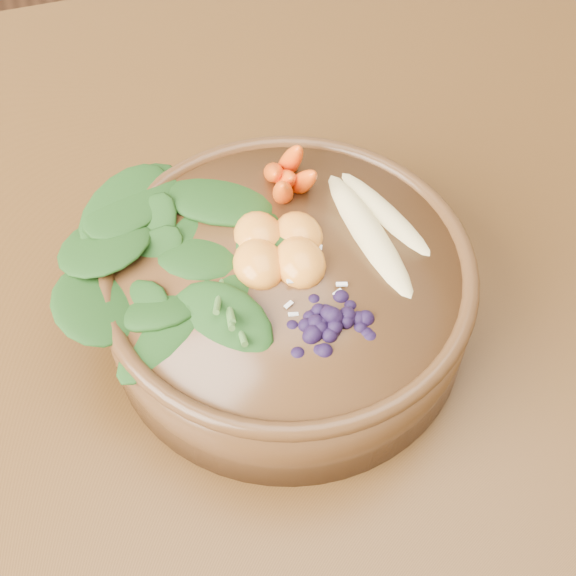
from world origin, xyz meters
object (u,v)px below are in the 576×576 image
at_px(stoneware_bowl, 288,297).
at_px(blueberry_pile, 333,305).
at_px(carrot_cluster, 297,143).
at_px(banana_halves, 378,211).
at_px(mandarin_cluster, 279,236).
at_px(kale_heap, 198,218).

distance_m(stoneware_bowl, blueberry_pile, 0.07).
height_order(stoneware_bowl, carrot_cluster, carrot_cluster).
distance_m(banana_halves, mandarin_cluster, 0.07).
distance_m(carrot_cluster, blueberry_pile, 0.13).
bearing_deg(banana_halves, mandarin_cluster, 170.25).
relative_size(stoneware_bowl, kale_heap, 1.53).
bearing_deg(kale_heap, stoneware_bowl, -40.57).
xyz_separation_m(kale_heap, blueberry_pile, (0.06, -0.09, -0.00)).
bearing_deg(blueberry_pile, stoneware_bowl, 105.43).
distance_m(stoneware_bowl, banana_halves, 0.08).
distance_m(stoneware_bowl, mandarin_cluster, 0.05).
bearing_deg(stoneware_bowl, banana_halves, 15.31).
distance_m(kale_heap, banana_halves, 0.12).
bearing_deg(stoneware_bowl, carrot_cluster, 68.87).
xyz_separation_m(stoneware_bowl, kale_heap, (-0.05, 0.04, 0.05)).
xyz_separation_m(kale_heap, mandarin_cluster, (0.05, -0.03, -0.01)).
distance_m(mandarin_cluster, blueberry_pile, 0.07).
relative_size(kale_heap, mandarin_cluster, 2.07).
bearing_deg(carrot_cluster, banana_halves, -66.94).
bearing_deg(mandarin_cluster, stoneware_bowl, -83.78).
relative_size(banana_halves, mandarin_cluster, 1.83).
relative_size(banana_halves, blueberry_pile, 1.26).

